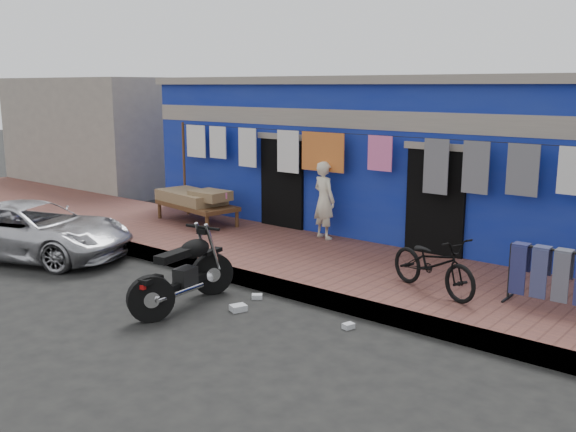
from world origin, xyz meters
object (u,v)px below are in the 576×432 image
at_px(car, 33,230).
at_px(jeans_rack, 574,281).
at_px(seated_person, 324,200).
at_px(charpoy, 197,206).
at_px(bicycle, 434,257).
at_px(motorcycle, 183,270).

relative_size(car, jeans_rack, 2.16).
height_order(seated_person, charpoy, seated_person).
bearing_deg(car, charpoy, -37.52).
relative_size(seated_person, bicycle, 0.94).
bearing_deg(seated_person, charpoy, 26.36).
bearing_deg(jeans_rack, motorcycle, -149.95).
height_order(car, bicycle, bicycle).
bearing_deg(bicycle, charpoy, 99.10).
distance_m(car, motorcycle, 4.25).
bearing_deg(motorcycle, charpoy, 126.10).
bearing_deg(bicycle, jeans_rack, -56.98).
bearing_deg(motorcycle, jeans_rack, 21.08).
xyz_separation_m(charpoy, jeans_rack, (7.98, -0.68, 0.07)).
bearing_deg(charpoy, jeans_rack, -4.90).
distance_m(car, jeans_rack, 9.25).
xyz_separation_m(seated_person, jeans_rack, (4.99, -1.26, -0.33)).
xyz_separation_m(car, bicycle, (7.08, 2.19, 0.23)).
xyz_separation_m(seated_person, charpoy, (-2.99, -0.58, -0.40)).
height_order(motorcycle, charpoy, motorcycle).
bearing_deg(jeans_rack, seated_person, 165.77).
height_order(car, charpoy, car).
distance_m(seated_person, motorcycle, 3.98).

